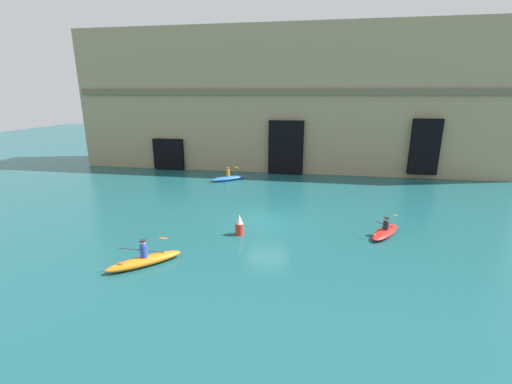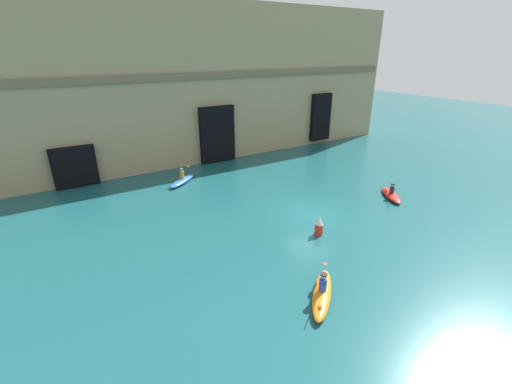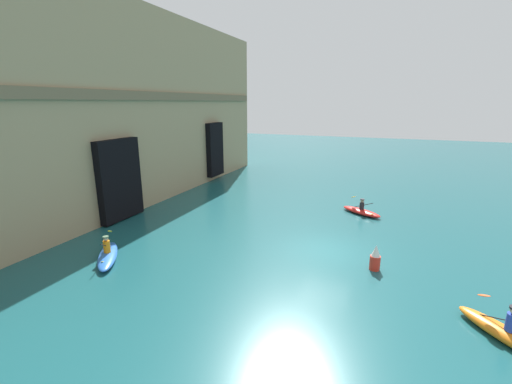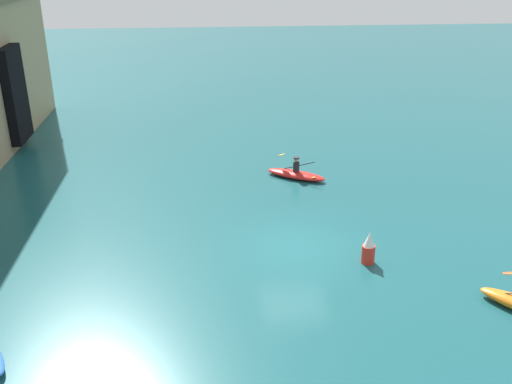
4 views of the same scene
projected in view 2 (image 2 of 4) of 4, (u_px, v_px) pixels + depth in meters
name	position (u px, v px, depth m)	size (l,w,h in m)	color
ground_plane	(309.00, 214.00, 21.91)	(120.00, 120.00, 0.00)	#195156
cliff_bluff	(197.00, 83.00, 32.01)	(41.84, 7.06, 13.56)	#9E8966
kayak_red	(391.00, 195.00, 24.23)	(2.22, 2.89, 1.08)	red
kayak_blue	(182.00, 180.00, 26.85)	(3.09, 2.68, 1.23)	blue
kayak_orange	(322.00, 293.00, 14.41)	(2.99, 2.86, 1.23)	orange
marker_buoy	(319.00, 226.00, 19.25)	(0.46, 0.46, 1.16)	red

